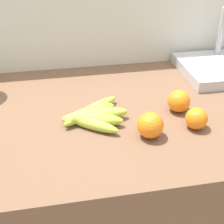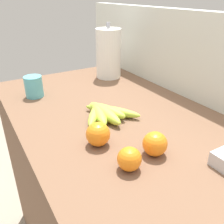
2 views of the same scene
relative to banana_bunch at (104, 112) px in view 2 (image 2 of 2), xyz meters
name	(u,v)px [view 2 (image 2 of 2)]	position (x,y,z in m)	size (l,w,h in m)	color
wall_back	(203,166)	(0.15, 0.43, -0.32)	(1.93, 0.06, 1.30)	silver
banana_bunch	(104,112)	(0.00, 0.00, 0.00)	(0.20, 0.21, 0.04)	#ABCA3F
orange_far_right	(155,144)	(0.27, 0.01, 0.02)	(0.07, 0.07, 0.07)	orange
orange_back_right	(129,159)	(0.29, -0.09, 0.01)	(0.06, 0.06, 0.06)	orange
orange_right	(98,134)	(0.15, -0.10, 0.02)	(0.07, 0.07, 0.07)	orange
paper_towel_roll	(108,54)	(-0.40, 0.25, 0.11)	(0.13, 0.13, 0.28)	white
mug	(34,87)	(-0.33, -0.16, 0.03)	(0.08, 0.08, 0.09)	#56B0BF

